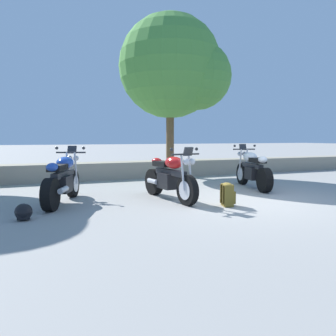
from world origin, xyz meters
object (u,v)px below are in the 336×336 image
rider_backpack (228,194)px  motorcycle_blue_near_left (63,180)px  leafy_tree_mid_left (176,69)px  motorcycle_red_centre (170,178)px  motorcycle_white_far_right (252,170)px  rider_helmet (23,212)px

rider_backpack → motorcycle_blue_near_left: bearing=153.9°
rider_backpack → leafy_tree_mid_left: (1.04, 5.18, 3.52)m
motorcycle_blue_near_left → leafy_tree_mid_left: leafy_tree_mid_left is taller
motorcycle_red_centre → rider_backpack: bearing=-51.0°
motorcycle_white_far_right → rider_helmet: (-5.61, -1.52, -0.35)m
rider_backpack → leafy_tree_mid_left: bearing=78.7°
motorcycle_red_centre → rider_helmet: (-2.91, -0.78, -0.35)m
motorcycle_red_centre → rider_backpack: size_ratio=4.38×
rider_backpack → motorcycle_white_far_right: bearing=43.4°
motorcycle_white_far_right → leafy_tree_mid_left: (-0.83, 3.41, 3.28)m
motorcycle_white_far_right → rider_helmet: motorcycle_white_far_right is taller
motorcycle_blue_near_left → rider_backpack: motorcycle_blue_near_left is taller
rider_helmet → leafy_tree_mid_left: size_ratio=0.05×
leafy_tree_mid_left → motorcycle_red_centre: bearing=-114.2°
motorcycle_white_far_right → rider_backpack: 2.58m
leafy_tree_mid_left → rider_backpack: bearing=-101.3°
motorcycle_blue_near_left → motorcycle_red_centre: bearing=-11.8°
motorcycle_blue_near_left → leafy_tree_mid_left: (4.07, 3.69, 3.28)m
motorcycle_red_centre → leafy_tree_mid_left: bearing=65.8°
motorcycle_blue_near_left → motorcycle_red_centre: same height
motorcycle_blue_near_left → rider_helmet: 1.47m
motorcycle_white_far_right → rider_helmet: 5.82m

